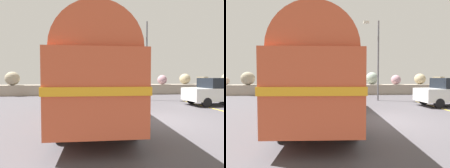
# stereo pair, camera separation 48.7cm
# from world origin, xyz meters

# --- Properties ---
(ground) EXTENTS (32.00, 26.00, 0.02)m
(ground) POSITION_xyz_m (0.00, 0.00, 0.01)
(ground) COLOR #484449
(breakwater) EXTENTS (31.36, 2.34, 2.50)m
(breakwater) POSITION_xyz_m (0.15, 11.81, 0.82)
(breakwater) COLOR gray
(breakwater) RESTS_ON ground
(vintage_coach) EXTENTS (2.67, 8.65, 3.70)m
(vintage_coach) POSITION_xyz_m (-2.78, 0.50, 2.05)
(vintage_coach) COLOR black
(vintage_coach) RESTS_ON ground
(parked_car_nearest) EXTENTS (4.21, 1.98, 1.86)m
(parked_car_nearest) POSITION_xyz_m (5.53, 3.51, 0.97)
(parked_car_nearest) COLOR black
(parked_car_nearest) RESTS_ON ground
(lamp_post) EXTENTS (1.28, 0.30, 6.48)m
(lamp_post) POSITION_xyz_m (1.43, 6.51, 3.65)
(lamp_post) COLOR #5B5B60
(lamp_post) RESTS_ON ground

